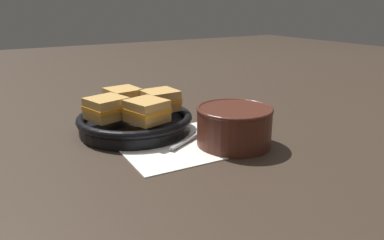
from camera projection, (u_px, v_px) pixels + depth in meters
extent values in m
plane|color=#382B21|center=(203.00, 143.00, 0.78)|extent=(4.00, 4.00, 0.00)
cube|color=white|center=(183.00, 143.00, 0.78)|extent=(0.27, 0.23, 0.00)
cylinder|color=#4C2319|center=(234.00, 127.00, 0.76)|extent=(0.15, 0.15, 0.08)
cylinder|color=#C14C19|center=(235.00, 114.00, 0.75)|extent=(0.13, 0.13, 0.01)
torus|color=#4C2319|center=(235.00, 109.00, 0.75)|extent=(0.15, 0.15, 0.01)
cube|color=#9E9EA3|center=(184.00, 141.00, 0.77)|extent=(0.09, 0.05, 0.01)
ellipsoid|color=#9E9EA3|center=(201.00, 132.00, 0.83)|extent=(0.05, 0.05, 0.01)
cylinder|color=black|center=(135.00, 127.00, 0.85)|extent=(0.25, 0.25, 0.02)
torus|color=black|center=(135.00, 118.00, 0.84)|extent=(0.26, 0.26, 0.02)
cube|color=tan|center=(160.00, 106.00, 0.87)|extent=(0.08, 0.07, 0.02)
cube|color=orange|center=(160.00, 100.00, 0.86)|extent=(0.08, 0.08, 0.01)
cube|color=tan|center=(160.00, 94.00, 0.86)|extent=(0.08, 0.07, 0.02)
cube|color=tan|center=(124.00, 104.00, 0.89)|extent=(0.08, 0.08, 0.02)
cube|color=orange|center=(123.00, 98.00, 0.88)|extent=(0.08, 0.09, 0.01)
cube|color=tan|center=(123.00, 92.00, 0.88)|extent=(0.08, 0.08, 0.02)
cube|color=tan|center=(107.00, 114.00, 0.80)|extent=(0.09, 0.09, 0.02)
cube|color=orange|center=(106.00, 108.00, 0.80)|extent=(0.09, 0.09, 0.01)
cube|color=tan|center=(106.00, 102.00, 0.80)|extent=(0.09, 0.09, 0.02)
cube|color=tan|center=(147.00, 117.00, 0.78)|extent=(0.09, 0.09, 0.02)
cube|color=orange|center=(147.00, 111.00, 0.78)|extent=(0.09, 0.09, 0.01)
cube|color=tan|center=(146.00, 104.00, 0.78)|extent=(0.09, 0.09, 0.02)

